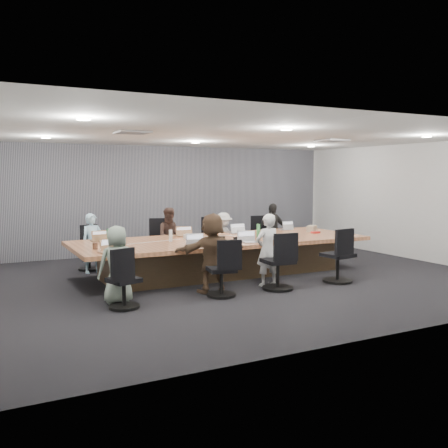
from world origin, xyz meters
name	(u,v)px	position (x,y,z in m)	size (l,w,h in m)	color
floor	(233,278)	(0.00, 0.00, 0.00)	(10.00, 8.00, 0.00)	black
ceiling	(233,135)	(0.00, 0.00, 2.80)	(10.00, 8.00, 0.00)	white
wall_back	(162,199)	(0.00, 4.00, 1.40)	(10.00, 2.80, 0.00)	silver
wall_front	(385,227)	(0.00, -4.00, 1.40)	(10.00, 2.80, 0.00)	silver
wall_right	(416,202)	(5.00, 0.00, 1.40)	(8.00, 2.80, 0.00)	silver
curtain	(164,199)	(0.00, 3.92, 1.40)	(9.80, 0.04, 2.80)	slate
conference_table	(222,255)	(0.00, 0.50, 0.40)	(6.00, 2.20, 0.74)	#43311F
chair_0	(89,253)	(-2.34, 2.20, 0.37)	(0.49, 0.49, 0.73)	black
chair_1	(165,245)	(-0.60, 2.20, 0.44)	(0.59, 0.59, 0.87)	black
chair_2	(217,242)	(0.72, 2.20, 0.42)	(0.57, 0.57, 0.84)	black
chair_3	(264,240)	(2.08, 2.20, 0.40)	(0.54, 0.54, 0.80)	black
chair_4	(124,285)	(-2.54, -1.20, 0.37)	(0.49, 0.49, 0.73)	black
chair_5	(221,274)	(-0.87, -1.20, 0.38)	(0.52, 0.52, 0.77)	black
chair_6	(278,266)	(0.26, -1.20, 0.43)	(0.58, 0.58, 0.86)	black
chair_7	(338,259)	(1.62, -1.20, 0.44)	(0.59, 0.59, 0.88)	black
person_0	(92,243)	(-2.34, 1.85, 0.62)	(0.46, 0.30, 1.25)	#9FCBE4
laptop_0	(98,240)	(-2.34, 1.30, 0.75)	(0.30, 0.20, 0.02)	#8C6647
person_1	(171,237)	(-0.60, 1.85, 0.66)	(0.64, 0.50, 1.32)	#3A2822
laptop_1	(180,236)	(-0.60, 1.30, 0.75)	(0.34, 0.24, 0.02)	#8C6647
person_2	(223,237)	(0.72, 1.85, 0.58)	(0.75, 0.43, 1.16)	beige
laptop_2	(234,232)	(0.72, 1.30, 0.75)	(0.35, 0.24, 0.02)	#B2B2B7
person_3	(272,230)	(2.08, 1.85, 0.67)	(0.79, 0.33, 1.35)	black
laptop_3	(284,229)	(2.08, 1.30, 0.75)	(0.29, 0.20, 0.02)	#B2B2B7
person_4	(117,265)	(-2.54, -0.85, 0.62)	(0.61, 0.40, 1.25)	gray
laptop_4	(109,252)	(-2.54, -0.30, 0.75)	(0.31, 0.21, 0.02)	#8C6647
person_5	(212,253)	(-0.87, -0.85, 0.70)	(1.29, 0.41, 1.39)	brown
laptop_5	(199,246)	(-0.87, -0.30, 0.75)	(0.34, 0.24, 0.02)	#B2B2B7
person_6	(268,250)	(0.26, -0.85, 0.67)	(0.49, 0.32, 1.34)	silver
laptop_6	(252,242)	(0.26, -0.30, 0.75)	(0.36, 0.25, 0.02)	#B2B2B7
bottle_green_left	(109,236)	(-2.23, 0.89, 0.88)	(0.08, 0.08, 0.28)	#3C9751
bottle_green_right	(258,230)	(0.85, 0.46, 0.87)	(0.07, 0.07, 0.27)	#3C9751
bottle_clear	(171,236)	(-1.09, 0.57, 0.86)	(0.07, 0.07, 0.23)	silver
cup_white_far	(185,237)	(-0.68, 0.81, 0.79)	(0.08, 0.08, 0.09)	white
cup_white_near	(269,233)	(1.17, 0.53, 0.78)	(0.07, 0.07, 0.09)	white
mug_brown	(95,246)	(-2.65, 0.20, 0.79)	(0.09, 0.09, 0.11)	brown
mic_left	(192,242)	(-0.80, 0.21, 0.76)	(0.16, 0.11, 0.03)	black
mic_right	(220,237)	(0.01, 0.59, 0.76)	(0.17, 0.11, 0.03)	black
stapler	(237,238)	(0.18, 0.16, 0.77)	(0.17, 0.04, 0.07)	black
canvas_bag	(312,229)	(2.41, 0.66, 0.81)	(0.27, 0.16, 0.14)	tan
snack_packet	(315,232)	(2.31, 0.40, 0.76)	(0.18, 0.12, 0.04)	red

